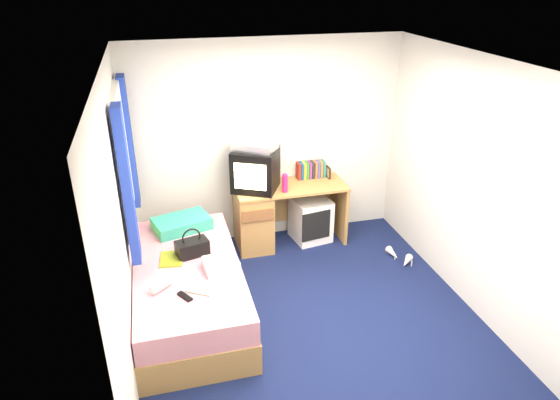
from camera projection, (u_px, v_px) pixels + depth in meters
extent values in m
plane|color=#0C1438|center=(308.00, 315.00, 4.86)|extent=(3.40, 3.40, 0.00)
plane|color=white|center=(315.00, 64.00, 3.83)|extent=(3.40, 3.40, 0.00)
plane|color=silver|center=(267.00, 143.00, 5.83)|extent=(3.20, 0.00, 3.20)
plane|color=silver|center=(402.00, 329.00, 2.86)|extent=(3.20, 0.00, 3.20)
plane|color=silver|center=(120.00, 226.00, 3.98)|extent=(0.00, 3.40, 3.40)
plane|color=silver|center=(473.00, 186.00, 4.71)|extent=(0.00, 3.40, 3.40)
cube|color=#B2864A|center=(190.00, 298.00, 4.85)|extent=(1.00, 2.00, 0.30)
cube|color=brown|center=(248.00, 315.00, 4.61)|extent=(0.02, 0.70, 0.18)
cube|color=white|center=(187.00, 275.00, 4.73)|extent=(0.98, 1.98, 0.24)
cube|color=#1A78AC|center=(182.00, 224.00, 5.29)|extent=(0.65, 0.51, 0.13)
cube|color=#B2864A|center=(290.00, 187.00, 5.83)|extent=(1.30, 0.55, 0.03)
cube|color=#B2864A|center=(253.00, 220.00, 5.89)|extent=(0.40, 0.52, 0.72)
cube|color=#B2864A|center=(339.00, 209.00, 6.14)|extent=(0.04, 0.52, 0.72)
cube|color=#B2864A|center=(304.00, 198.00, 6.23)|extent=(0.78, 0.03, 0.55)
cube|color=white|center=(311.00, 219.00, 6.11)|extent=(0.49, 0.49, 0.53)
cube|color=black|center=(256.00, 169.00, 5.65)|extent=(0.63, 0.62, 0.48)
cube|color=beige|center=(250.00, 177.00, 5.45)|extent=(0.33, 0.18, 0.30)
cube|color=silver|center=(255.00, 146.00, 5.53)|extent=(0.56, 0.53, 0.09)
cube|color=maroon|center=(298.00, 171.00, 5.98)|extent=(0.03, 0.13, 0.20)
cube|color=navy|center=(301.00, 171.00, 5.98)|extent=(0.03, 0.13, 0.20)
cube|color=gold|center=(304.00, 170.00, 5.99)|extent=(0.03, 0.13, 0.20)
cube|color=#337F33|center=(307.00, 170.00, 6.00)|extent=(0.03, 0.13, 0.20)
cube|color=#7F337F|center=(309.00, 170.00, 6.01)|extent=(0.03, 0.13, 0.20)
cube|color=#262626|center=(312.00, 170.00, 6.02)|extent=(0.03, 0.13, 0.20)
cube|color=#B26633|center=(315.00, 169.00, 6.02)|extent=(0.03, 0.13, 0.20)
cube|color=#4C4C99|center=(318.00, 169.00, 6.03)|extent=(0.03, 0.13, 0.20)
cube|color=olive|center=(320.00, 169.00, 6.04)|extent=(0.03, 0.13, 0.20)
cube|color=#337272|center=(323.00, 168.00, 6.05)|extent=(0.03, 0.13, 0.20)
cube|color=black|center=(328.00, 172.00, 6.01)|extent=(0.02, 0.12, 0.14)
cylinder|color=#E42066|center=(285.00, 184.00, 5.63)|extent=(0.08, 0.08, 0.20)
cylinder|color=white|center=(276.00, 177.00, 5.84)|extent=(0.06, 0.06, 0.17)
cube|color=black|center=(192.00, 248.00, 4.81)|extent=(0.34, 0.24, 0.15)
torus|color=black|center=(191.00, 237.00, 4.76)|extent=(0.19, 0.06, 0.19)
cube|color=white|center=(221.00, 264.00, 4.59)|extent=(0.33, 0.28, 0.10)
cube|color=#E6FF1C|center=(171.00, 259.00, 4.76)|extent=(0.24, 0.30, 0.01)
cylinder|color=silver|center=(161.00, 286.00, 4.31)|extent=(0.20, 0.18, 0.07)
cube|color=yellow|center=(199.00, 292.00, 4.28)|extent=(0.22, 0.17, 0.01)
cube|color=black|center=(185.00, 296.00, 4.22)|extent=(0.13, 0.16, 0.02)
cube|color=silver|center=(122.00, 158.00, 4.66)|extent=(0.02, 0.90, 1.10)
cube|color=white|center=(114.00, 96.00, 4.41)|extent=(0.06, 1.06, 0.08)
cube|color=white|center=(131.00, 214.00, 4.92)|extent=(0.06, 1.06, 0.08)
cube|color=navy|center=(127.00, 187.00, 4.18)|extent=(0.08, 0.24, 1.40)
cube|color=navy|center=(129.00, 143.00, 5.21)|extent=(0.08, 0.24, 1.40)
cone|color=silver|center=(393.00, 254.00, 5.81)|extent=(0.10, 0.22, 0.09)
cone|color=silver|center=(407.00, 262.00, 5.65)|extent=(0.22, 0.22, 0.09)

